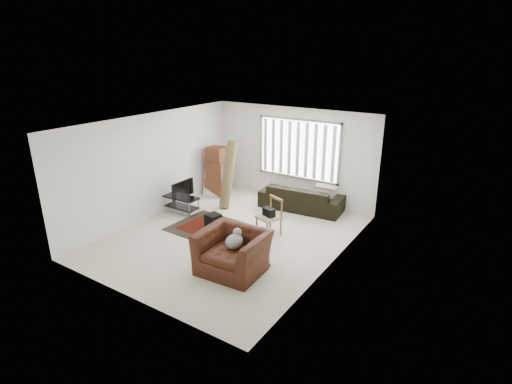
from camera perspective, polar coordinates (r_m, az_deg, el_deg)
room at (r=9.33m, az=-1.70°, el=4.58°), size 6.00×6.02×2.71m
persian_rug at (r=9.88m, az=-5.64°, el=-5.44°), size 2.34×1.61×0.02m
tv_stand at (r=10.89m, az=-10.60°, el=-1.32°), size 0.97×0.44×0.49m
tv at (r=10.76m, az=-10.72°, el=0.48°), size 0.10×0.79×0.45m
subwoofer at (r=10.00m, az=-6.11°, el=-4.06°), size 0.39×0.39×0.33m
moving_boxes at (r=12.07m, az=-5.58°, el=2.72°), size 0.67×0.63×1.48m
white_flatpack at (r=12.04m, az=-6.22°, el=1.00°), size 0.59×0.32×0.72m
rolled_rug at (r=11.05m, az=-3.99°, el=2.54°), size 0.34×0.72×1.88m
sofa at (r=11.06m, az=6.51°, el=-0.29°), size 2.36×1.20×0.88m
side_chair at (r=9.45m, az=1.95°, el=-3.29°), size 0.63×0.63×0.91m
armchair at (r=7.96m, az=-3.35°, el=-8.12°), size 1.36×1.20×0.96m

